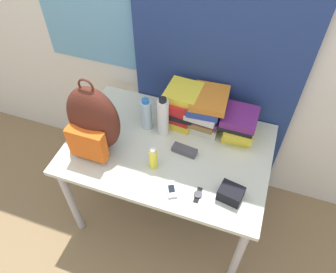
% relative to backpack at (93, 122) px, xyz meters
% --- Properties ---
extents(ground_plane, '(12.00, 12.00, 0.00)m').
position_rel_backpack_xyz_m(ground_plane, '(0.40, -0.28, -0.96)').
color(ground_plane, '#8C704C').
extents(wall_back, '(6.00, 0.06, 2.50)m').
position_rel_backpack_xyz_m(wall_back, '(0.40, 0.63, 0.29)').
color(wall_back, silver).
rests_on(wall_back, ground_plane).
extents(curtain_blue, '(1.05, 0.04, 2.50)m').
position_rel_backpack_xyz_m(curtain_blue, '(0.56, 0.57, 0.29)').
color(curtain_blue, navy).
rests_on(curtain_blue, ground_plane).
extents(desk, '(1.24, 0.82, 0.74)m').
position_rel_backpack_xyz_m(desk, '(0.40, 0.13, -0.30)').
color(desk, beige).
rests_on(desk, ground_plane).
extents(backpack, '(0.32, 0.24, 0.51)m').
position_rel_backpack_xyz_m(backpack, '(0.00, 0.00, 0.00)').
color(backpack, '#512319').
rests_on(backpack, desk).
extents(book_stack_left, '(0.22, 0.27, 0.25)m').
position_rel_backpack_xyz_m(book_stack_left, '(0.41, 0.39, -0.09)').
color(book_stack_left, yellow).
rests_on(book_stack_left, desk).
extents(book_stack_center, '(0.24, 0.28, 0.25)m').
position_rel_backpack_xyz_m(book_stack_center, '(0.56, 0.39, -0.09)').
color(book_stack_center, silver).
rests_on(book_stack_center, desk).
extents(book_stack_right, '(0.23, 0.28, 0.17)m').
position_rel_backpack_xyz_m(book_stack_right, '(0.77, 0.39, -0.13)').
color(book_stack_right, yellow).
rests_on(book_stack_right, desk).
extents(water_bottle, '(0.07, 0.07, 0.23)m').
position_rel_backpack_xyz_m(water_bottle, '(0.21, 0.26, -0.11)').
color(water_bottle, silver).
rests_on(water_bottle, desk).
extents(sports_bottle, '(0.07, 0.07, 0.29)m').
position_rel_backpack_xyz_m(sports_bottle, '(0.33, 0.24, -0.08)').
color(sports_bottle, white).
rests_on(sports_bottle, desk).
extents(sunscreen_bottle, '(0.05, 0.05, 0.15)m').
position_rel_backpack_xyz_m(sunscreen_bottle, '(0.37, -0.03, -0.15)').
color(sunscreen_bottle, yellow).
rests_on(sunscreen_bottle, desk).
extents(cell_phone, '(0.09, 0.12, 0.02)m').
position_rel_backpack_xyz_m(cell_phone, '(0.52, -0.15, -0.21)').
color(cell_phone, '#B7BCC6').
rests_on(cell_phone, desk).
extents(sunglasses_case, '(0.16, 0.07, 0.04)m').
position_rel_backpack_xyz_m(sunglasses_case, '(0.51, 0.13, -0.20)').
color(sunglasses_case, '#47474C').
rests_on(sunglasses_case, desk).
extents(camera_pouch, '(0.14, 0.12, 0.08)m').
position_rel_backpack_xyz_m(camera_pouch, '(0.83, -0.09, -0.18)').
color(camera_pouch, black).
rests_on(camera_pouch, desk).
extents(wristwatch, '(0.05, 0.10, 0.01)m').
position_rel_backpack_xyz_m(wristwatch, '(0.67, -0.13, -0.21)').
color(wristwatch, black).
rests_on(wristwatch, desk).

